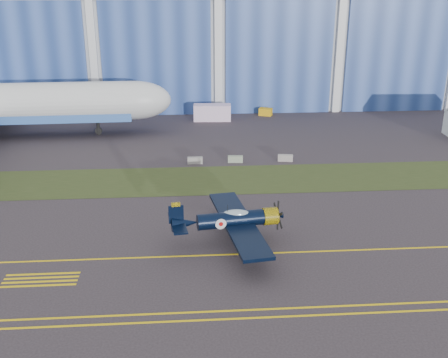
{
  "coord_description": "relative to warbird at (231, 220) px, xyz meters",
  "views": [
    {
      "loc": [
        -5.88,
        -45.88,
        22.32
      ],
      "look_at": [
        -2.11,
        6.1,
        3.01
      ],
      "focal_mm": 42.0,
      "sensor_mm": 36.0,
      "label": 1
    }
  ],
  "objects": [
    {
      "name": "barrier_c",
      "position": [
        9.36,
        23.48,
        -1.96
      ],
      "size": [
        2.07,
        0.91,
        0.9
      ],
      "primitive_type": "cube",
      "rotation": [
        0.0,
        0.0,
        -0.16
      ],
      "color": "#9D9591",
      "rests_on": "ground"
    },
    {
      "name": "taxiway_centreline",
      "position": [
        2.11,
        -2.1,
        -2.4
      ],
      "size": [
        200.0,
        0.2,
        0.02
      ],
      "primitive_type": "cube",
      "color": "yellow",
      "rests_on": "ground"
    },
    {
      "name": "edge_line_far",
      "position": [
        2.11,
        -10.6,
        -2.4
      ],
      "size": [
        80.0,
        0.2,
        0.02
      ],
      "primitive_type": "cube",
      "color": "yellow",
      "rests_on": "ground"
    },
    {
      "name": "hold_short_ladder",
      "position": [
        -15.89,
        -5.2,
        -2.4
      ],
      "size": [
        6.0,
        2.4,
        0.02
      ],
      "primitive_type": null,
      "color": "yellow",
      "rests_on": "ground"
    },
    {
      "name": "ground",
      "position": [
        2.11,
        2.9,
        -2.41
      ],
      "size": [
        260.0,
        260.0,
        0.0
      ],
      "primitive_type": "plane",
      "color": "#383137",
      "rests_on": "ground"
    },
    {
      "name": "tug",
      "position": [
        10.59,
        50.02,
        -1.75
      ],
      "size": [
        2.65,
        2.17,
        1.33
      ],
      "primitive_type": "cube",
      "rotation": [
        0.0,
        0.0,
        -0.38
      ],
      "color": "#EDAF12",
      "rests_on": "ground"
    },
    {
      "name": "warbird",
      "position": [
        0.0,
        0.0,
        0.0
      ],
      "size": [
        13.63,
        15.7,
        4.21
      ],
      "rotation": [
        0.0,
        0.0,
        0.14
      ],
      "color": "black",
      "rests_on": "ground"
    },
    {
      "name": "hangar",
      "position": [
        2.11,
        74.68,
        12.55
      ],
      "size": [
        220.0,
        45.7,
        30.0
      ],
      "color": "silver",
      "rests_on": "ground"
    },
    {
      "name": "edge_line_near",
      "position": [
        2.11,
        -11.6,
        -2.4
      ],
      "size": [
        80.0,
        0.2,
        0.02
      ],
      "primitive_type": "cube",
      "color": "yellow",
      "rests_on": "ground"
    },
    {
      "name": "shipping_container",
      "position": [
        0.69,
        47.04,
        -1.02
      ],
      "size": [
        6.57,
        2.92,
        2.79
      ],
      "primitive_type": "cube",
      "rotation": [
        0.0,
        0.0,
        -0.05
      ],
      "color": "#F0CDF6",
      "rests_on": "ground"
    },
    {
      "name": "grass_median",
      "position": [
        2.11,
        16.9,
        -2.39
      ],
      "size": [
        260.0,
        10.0,
        0.02
      ],
      "primitive_type": "cube",
      "color": "#475128",
      "rests_on": "ground"
    },
    {
      "name": "barrier_a",
      "position": [
        -2.83,
        23.29,
        -1.96
      ],
      "size": [
        2.0,
        0.62,
        0.9
      ],
      "primitive_type": "cube",
      "rotation": [
        0.0,
        0.0,
        0.01
      ],
      "color": "gray",
      "rests_on": "ground"
    },
    {
      "name": "barrier_b",
      "position": [
        2.58,
        23.48,
        -1.96
      ],
      "size": [
        2.05,
        0.82,
        0.9
      ],
      "primitive_type": "cube",
      "rotation": [
        0.0,
        0.0,
        -0.11
      ],
      "color": "gray",
      "rests_on": "ground"
    }
  ]
}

